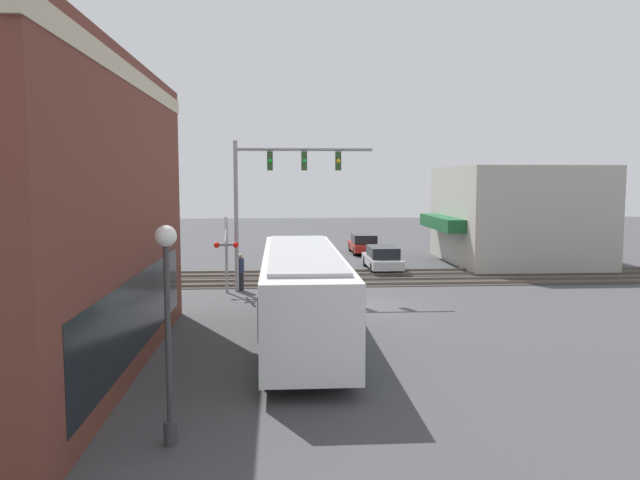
% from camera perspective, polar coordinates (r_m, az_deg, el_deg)
% --- Properties ---
extents(ground_plane, '(120.00, 120.00, 0.00)m').
position_cam_1_polar(ground_plane, '(26.71, 3.98, -6.12)').
color(ground_plane, '#424244').
extents(shop_building, '(10.33, 9.83, 6.20)m').
position_cam_1_polar(shop_building, '(42.42, 17.42, 2.22)').
color(shop_building, '#B2ADA3').
rests_on(shop_building, ground).
extents(city_bus, '(12.24, 2.59, 3.07)m').
position_cam_1_polar(city_bus, '(20.92, -1.63, -4.65)').
color(city_bus, white).
rests_on(city_bus, ground).
extents(traffic_signal_gantry, '(0.42, 6.62, 7.22)m').
position_cam_1_polar(traffic_signal_gantry, '(29.95, -4.04, 5.37)').
color(traffic_signal_gantry, gray).
rests_on(traffic_signal_gantry, ground).
extents(crossing_signal, '(1.41, 1.18, 3.81)m').
position_cam_1_polar(crossing_signal, '(29.87, -8.56, -0.46)').
color(crossing_signal, gray).
rests_on(crossing_signal, ground).
extents(streetlamp, '(0.44, 0.44, 4.52)m').
position_cam_1_polar(streetlamp, '(12.97, -13.77, -6.68)').
color(streetlamp, '#38383A').
rests_on(streetlamp, ground).
extents(rail_track_near, '(2.60, 60.00, 0.15)m').
position_cam_1_polar(rail_track_near, '(32.56, 2.54, -3.93)').
color(rail_track_near, '#332D28').
rests_on(rail_track_near, ground).
extents(rail_track_far, '(2.60, 60.00, 0.15)m').
position_cam_1_polar(rail_track_far, '(35.70, 1.97, -3.08)').
color(rail_track_far, '#332D28').
rests_on(rail_track_far, ground).
extents(parked_car_silver, '(4.81, 1.82, 1.42)m').
position_cam_1_polar(parked_car_silver, '(37.38, 5.72, -1.72)').
color(parked_car_silver, '#B7B7BC').
rests_on(parked_car_silver, ground).
extents(parked_car_red, '(4.32, 1.82, 1.41)m').
position_cam_1_polar(parked_car_red, '(45.42, 4.01, -0.41)').
color(parked_car_red, '#B21E19').
rests_on(parked_car_red, ground).
extents(pedestrian_at_crossing, '(0.34, 0.34, 1.81)m').
position_cam_1_polar(pedestrian_at_crossing, '(30.55, -7.26, -2.89)').
color(pedestrian_at_crossing, black).
rests_on(pedestrian_at_crossing, ground).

